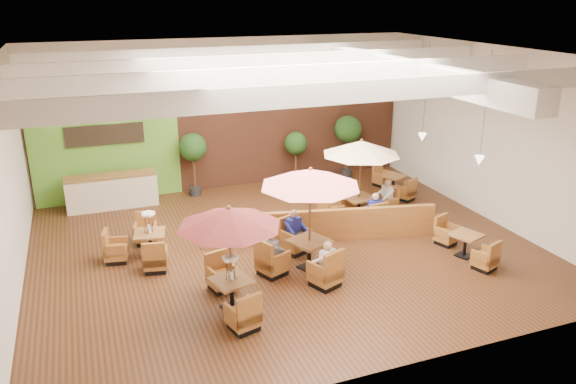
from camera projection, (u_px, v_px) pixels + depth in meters
name	position (u px, v px, depth m)	size (l,w,h in m)	color
room	(278.00, 115.00, 16.27)	(14.04, 14.00, 5.52)	#381E0F
service_counter	(112.00, 191.00, 19.17)	(3.00, 0.75, 1.18)	beige
booth_divider	(320.00, 226.00, 16.61)	(7.02, 0.18, 0.97)	brown
table_0	(229.00, 232.00, 12.54)	(2.39, 2.65, 2.59)	brown
table_1	(307.00, 198.00, 14.39)	(2.81, 2.97, 2.85)	brown
table_2	(361.00, 166.00, 17.74)	(2.67, 2.67, 2.70)	brown
table_3	(141.00, 243.00, 15.55)	(1.77, 2.56, 1.51)	brown
table_4	(465.00, 246.00, 15.68)	(0.98, 2.42, 0.85)	brown
table_5	(393.00, 184.00, 20.66)	(0.99, 2.41, 0.85)	brown
topiary_0	(193.00, 150.00, 19.93)	(0.99, 0.99, 2.31)	black
topiary_1	(296.00, 145.00, 21.31)	(0.87, 0.87, 2.02)	black
topiary_2	(348.00, 132.00, 21.93)	(1.07, 1.07, 2.48)	black
diner_0	(326.00, 259.00, 13.93)	(0.45, 0.43, 0.80)	white
diner_1	(295.00, 227.00, 15.77)	(0.45, 0.42, 0.82)	navy
diner_2	(272.00, 248.00, 14.50)	(0.43, 0.45, 0.79)	slate
diner_3	(374.00, 208.00, 17.23)	(0.40, 0.32, 0.79)	navy
diner_4	(386.00, 194.00, 18.43)	(0.31, 0.39, 0.78)	white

